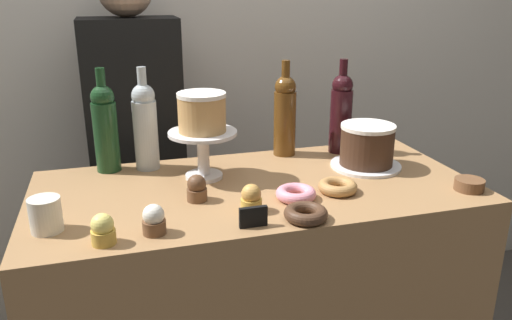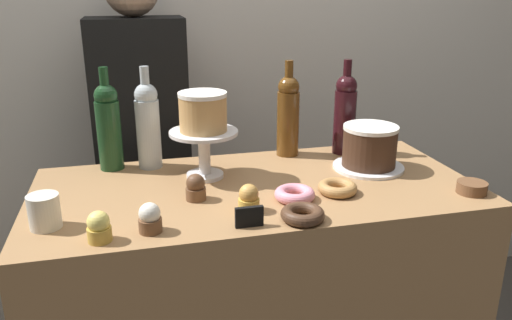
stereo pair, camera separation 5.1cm
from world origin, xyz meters
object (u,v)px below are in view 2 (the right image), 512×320
(donut_maple, at_px, (337,188))
(cookie_stack, at_px, (472,187))
(wine_bottle_green, at_px, (108,125))
(price_sign_chalkboard, at_px, (249,217))
(white_layer_cake, at_px, (203,112))
(chocolate_round_cake, at_px, (370,146))
(wine_bottle_amber, at_px, (288,114))
(cupcake_caramel, at_px, (249,198))
(cupcake_lemon, at_px, (99,227))
(cake_stand_pedestal, at_px, (204,146))
(cupcake_chocolate, at_px, (196,188))
(cupcake_vanilla, at_px, (150,218))
(coffee_cup_ceramic, at_px, (44,211))
(wine_bottle_dark_red, at_px, (345,113))
(wine_bottle_clear, at_px, (148,124))
(barista_figure, at_px, (144,161))
(donut_pink, at_px, (295,194))
(donut_chocolate, at_px, (303,214))

(donut_maple, relative_size, cookie_stack, 1.33)
(wine_bottle_green, distance_m, price_sign_chalkboard, 0.62)
(white_layer_cake, height_order, chocolate_round_cake, white_layer_cake)
(white_layer_cake, bearing_deg, donut_maple, -32.34)
(wine_bottle_amber, relative_size, donut_maple, 2.91)
(wine_bottle_amber, bearing_deg, cupcake_caramel, -119.25)
(white_layer_cake, height_order, cupcake_lemon, white_layer_cake)
(cake_stand_pedestal, xyz_separation_m, cookie_stack, (0.72, -0.31, -0.08))
(donut_maple, bearing_deg, wine_bottle_green, 149.45)
(wine_bottle_amber, distance_m, cupcake_chocolate, 0.49)
(chocolate_round_cake, xyz_separation_m, price_sign_chalkboard, (-0.47, -0.32, -0.05))
(white_layer_cake, distance_m, cupcake_vanilla, 0.42)
(coffee_cup_ceramic, bearing_deg, wine_bottle_dark_red, 21.74)
(price_sign_chalkboard, bearing_deg, wine_bottle_dark_red, 47.08)
(cookie_stack, bearing_deg, wine_bottle_clear, 153.00)
(barista_figure, bearing_deg, wine_bottle_dark_red, -30.81)
(chocolate_round_cake, distance_m, coffee_cup_ceramic, 0.97)
(cookie_stack, bearing_deg, cake_stand_pedestal, 156.63)
(cake_stand_pedestal, bearing_deg, wine_bottle_amber, 25.55)
(cupcake_vanilla, bearing_deg, wine_bottle_green, 101.29)
(wine_bottle_clear, distance_m, donut_pink, 0.54)
(white_layer_cake, relative_size, coffee_cup_ceramic, 1.69)
(cupcake_vanilla, xyz_separation_m, price_sign_chalkboard, (0.24, -0.03, -0.01))
(chocolate_round_cake, relative_size, cookie_stack, 2.06)
(cupcake_caramel, xyz_separation_m, coffee_cup_ceramic, (-0.50, 0.02, 0.01))
(wine_bottle_dark_red, xyz_separation_m, donut_pink, (-0.29, -0.36, -0.13))
(cake_stand_pedestal, bearing_deg, wine_bottle_dark_red, 13.67)
(cake_stand_pedestal, bearing_deg, chocolate_round_cake, -5.38)
(cupcake_caramel, height_order, donut_pink, cupcake_caramel)
(cupcake_vanilla, distance_m, cupcake_caramel, 0.26)
(cupcake_vanilla, height_order, price_sign_chalkboard, cupcake_vanilla)
(chocolate_round_cake, height_order, cookie_stack, chocolate_round_cake)
(donut_pink, distance_m, donut_chocolate, 0.13)
(chocolate_round_cake, height_order, cupcake_lemon, chocolate_round_cake)
(white_layer_cake, bearing_deg, coffee_cup_ceramic, -149.76)
(wine_bottle_dark_red, bearing_deg, donut_chocolate, -123.02)
(wine_bottle_amber, distance_m, donut_chocolate, 0.54)
(cookie_stack, distance_m, barista_figure, 1.23)
(cupcake_chocolate, xyz_separation_m, donut_chocolate, (0.24, -0.19, -0.02))
(donut_pink, height_order, cookie_stack, same)
(chocolate_round_cake, bearing_deg, white_layer_cake, 174.62)
(donut_maple, relative_size, coffee_cup_ceramic, 1.32)
(cake_stand_pedestal, bearing_deg, coffee_cup_ceramic, -149.76)
(coffee_cup_ceramic, bearing_deg, white_layer_cake, 30.24)
(price_sign_chalkboard, xyz_separation_m, barista_figure, (-0.22, 0.89, -0.14))
(wine_bottle_amber, distance_m, cupcake_lemon, 0.80)
(price_sign_chalkboard, height_order, barista_figure, barista_figure)
(price_sign_chalkboard, height_order, coffee_cup_ceramic, coffee_cup_ceramic)
(chocolate_round_cake, height_order, donut_chocolate, chocolate_round_cake)
(cupcake_lemon, relative_size, donut_pink, 0.66)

